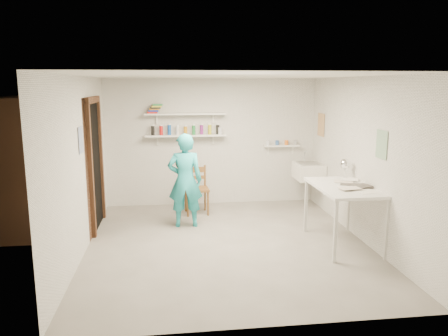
{
  "coord_description": "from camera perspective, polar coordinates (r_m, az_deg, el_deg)",
  "views": [
    {
      "loc": [
        -0.81,
        -5.98,
        2.28
      ],
      "look_at": [
        0.0,
        0.4,
        1.05
      ],
      "focal_mm": 35.0,
      "sensor_mm": 36.0,
      "label": 1
    }
  ],
  "objects": [
    {
      "name": "ledge_shelf",
      "position": [
        8.51,
        7.55,
        2.91
      ],
      "size": [
        0.7,
        0.14,
        0.03
      ],
      "primitive_type": "cube",
      "color": "white",
      "rests_on": "wall_back"
    },
    {
      "name": "wall_back",
      "position": [
        8.35,
        -1.61,
        3.4
      ],
      "size": [
        4.0,
        0.02,
        2.4
      ],
      "primitive_type": "cube",
      "color": "silver",
      "rests_on": "ground"
    },
    {
      "name": "desk_lamp",
      "position": [
        6.92,
        15.56,
        0.53
      ],
      "size": [
        0.16,
        0.16,
        0.16
      ],
      "primitive_type": "sphere",
      "color": "white",
      "rests_on": "work_table"
    },
    {
      "name": "doorway_recess",
      "position": [
        7.24,
        -16.49,
        0.2
      ],
      "size": [
        0.02,
        0.9,
        2.0
      ],
      "primitive_type": "cube",
      "color": "black",
      "rests_on": "wall_left"
    },
    {
      "name": "poster_left",
      "position": [
        6.19,
        -18.19,
        3.51
      ],
      "size": [
        0.01,
        0.28,
        0.36
      ],
      "primitive_type": "cube",
      "color": "#334C7F",
      "rests_on": "wall_left"
    },
    {
      "name": "floor",
      "position": [
        6.46,
        0.45,
        -9.95
      ],
      "size": [
        4.0,
        4.5,
        0.02
      ],
      "primitive_type": "cube",
      "color": "slate",
      "rests_on": "ground"
    },
    {
      "name": "poster_right_b",
      "position": [
        6.16,
        19.88,
        2.9
      ],
      "size": [
        0.01,
        0.3,
        0.38
      ],
      "primitive_type": "cube",
      "color": "#3F724C",
      "rests_on": "wall_right"
    },
    {
      "name": "door_lintel",
      "position": [
        7.13,
        -16.79,
        8.53
      ],
      "size": [
        0.06,
        1.05,
        0.1
      ],
      "primitive_type": "cube",
      "color": "brown",
      "rests_on": "wall_left"
    },
    {
      "name": "spray_cans",
      "position": [
        8.16,
        -5.04,
        4.95
      ],
      "size": [
        1.31,
        0.06,
        0.17
      ],
      "color": "black",
      "rests_on": "shelf_lower"
    },
    {
      "name": "wall_clock",
      "position": [
        7.22,
        -5.27,
        0.72
      ],
      "size": [
        0.28,
        0.05,
        0.27
      ],
      "primitive_type": "cylinder",
      "rotation": [
        1.57,
        0.0,
        -0.04
      ],
      "color": "beige",
      "rests_on": "man"
    },
    {
      "name": "papers",
      "position": [
        6.4,
        15.47,
        -2.14
      ],
      "size": [
        0.3,
        0.22,
        0.03
      ],
      "color": "silver",
      "rests_on": "work_table"
    },
    {
      "name": "wall_right",
      "position": [
        6.7,
        17.77,
        1.03
      ],
      "size": [
        0.02,
        4.5,
        2.4
      ],
      "primitive_type": "cube",
      "color": "silver",
      "rests_on": "ground"
    },
    {
      "name": "ledge_pots",
      "position": [
        8.5,
        7.56,
        3.31
      ],
      "size": [
        0.48,
        0.07,
        0.09
      ],
      "color": "silver",
      "rests_on": "ledge_shelf"
    },
    {
      "name": "door_jamb_near",
      "position": [
        6.76,
        -16.98,
        -0.57
      ],
      "size": [
        0.06,
        0.1,
        2.0
      ],
      "primitive_type": "cube",
      "color": "brown",
      "rests_on": "ground"
    },
    {
      "name": "wooden_chair",
      "position": [
        7.8,
        -3.61,
        -2.78
      ],
      "size": [
        0.44,
        0.43,
        0.89
      ],
      "primitive_type": "cube",
      "rotation": [
        0.0,
        0.0,
        0.07
      ],
      "color": "brown",
      "rests_on": "ground"
    },
    {
      "name": "work_table",
      "position": [
        6.51,
        15.27,
        -6.02
      ],
      "size": [
        0.78,
        1.31,
        0.87
      ],
      "primitive_type": "cube",
      "color": "silver",
      "rests_on": "ground"
    },
    {
      "name": "belfast_sink",
      "position": [
        8.25,
        10.99,
        -0.41
      ],
      "size": [
        0.48,
        0.6,
        0.3
      ],
      "primitive_type": "cube",
      "color": "white",
      "rests_on": "wall_right"
    },
    {
      "name": "corridor_box",
      "position": [
        7.38,
        -21.95,
        0.45
      ],
      "size": [
        1.4,
        1.5,
        2.1
      ],
      "primitive_type": "cube",
      "color": "brown",
      "rests_on": "ground"
    },
    {
      "name": "ceiling",
      "position": [
        6.04,
        0.49,
        12.06
      ],
      "size": [
        4.0,
        4.5,
        0.02
      ],
      "primitive_type": "cube",
      "color": "silver",
      "rests_on": "wall_back"
    },
    {
      "name": "wall_left",
      "position": [
        6.19,
        -18.29,
        0.23
      ],
      "size": [
        0.02,
        4.5,
        2.4
      ],
      "primitive_type": "cube",
      "color": "silver",
      "rests_on": "ground"
    },
    {
      "name": "book_stack",
      "position": [
        8.12,
        -9.0,
        7.66
      ],
      "size": [
        0.28,
        0.14,
        0.17
      ],
      "color": "red",
      "rests_on": "shelf_upper"
    },
    {
      "name": "man",
      "position": [
        7.05,
        -5.1,
        -1.63
      ],
      "size": [
        0.57,
        0.39,
        1.53
      ],
      "primitive_type": "imported",
      "rotation": [
        0.0,
        0.0,
        3.1
      ],
      "color": "#23A6B0",
      "rests_on": "ground"
    },
    {
      "name": "shelf_upper",
      "position": [
        8.13,
        -5.07,
        7.05
      ],
      "size": [
        1.5,
        0.22,
        0.03
      ],
      "primitive_type": "cube",
      "color": "white",
      "rests_on": "wall_back"
    },
    {
      "name": "shelf_lower",
      "position": [
        8.17,
        -5.03,
        4.25
      ],
      "size": [
        1.5,
        0.22,
        0.03
      ],
      "primitive_type": "cube",
      "color": "white",
      "rests_on": "wall_back"
    },
    {
      "name": "wall_front",
      "position": [
        3.96,
        4.87,
        -5.07
      ],
      "size": [
        4.0,
        0.02,
        2.4
      ],
      "primitive_type": "cube",
      "color": "silver",
      "rests_on": "ground"
    },
    {
      "name": "poster_right_a",
      "position": [
        8.3,
        12.56,
        5.53
      ],
      "size": [
        0.01,
        0.34,
        0.42
      ],
      "primitive_type": "cube",
      "color": "#995933",
      "rests_on": "wall_right"
    },
    {
      "name": "door_jamb_far",
      "position": [
        7.73,
        -15.77,
        0.88
      ],
      "size": [
        0.06,
        0.1,
        2.0
      ],
      "primitive_type": "cube",
      "color": "brown",
      "rests_on": "ground"
    }
  ]
}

